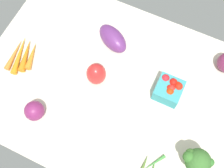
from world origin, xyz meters
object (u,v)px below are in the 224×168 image
Objects in this scene: red_onion_near_basket at (34,111)px; carrot_bunch at (23,55)px; broccoli_head at (197,162)px; bell_pepper_red at (96,74)px; eggplant at (113,38)px; berry_basket at (169,89)px.

red_onion_near_basket reaches higher than carrot_bunch.
bell_pepper_red is at bearing 161.44° from broccoli_head.
eggplant is at bearing 34.78° from carrot_bunch.
eggplant is at bearing 144.89° from broccoli_head.
red_onion_near_basket is at bearing -122.31° from bell_pepper_red.
broccoli_head is 28.19cm from berry_basket.
bell_pepper_red is at bearing 6.60° from carrot_bunch.
broccoli_head is (76.48, -11.44, 6.23)cm from carrot_bunch.
eggplant is 36.96cm from carrot_bunch.
bell_pepper_red reaches higher than carrot_bunch.
bell_pepper_red is at bearing -59.01° from eggplant.
berry_basket is (28.62, -10.76, -0.14)cm from eggplant.
carrot_bunch is at bearing -118.38° from eggplant.
bell_pepper_red reaches higher than red_onion_near_basket.
eggplant is 30.58cm from berry_basket.
red_onion_near_basket is at bearing -145.03° from berry_basket.
eggplant reaches higher than berry_basket.
broccoli_head is (59.14, 7.36, 3.84)cm from red_onion_near_basket.
carrot_bunch is 59.85cm from berry_basket.
berry_basket is at bearing 34.97° from red_onion_near_basket.
bell_pepper_red is (-44.94, 15.09, -2.37)cm from broccoli_head.
berry_basket is (41.57, 29.07, 0.07)cm from red_onion_near_basket.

